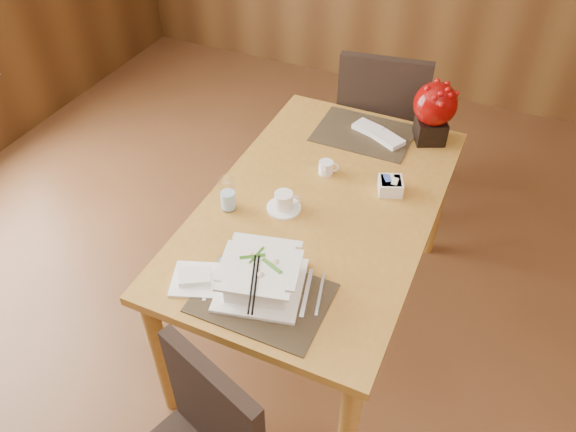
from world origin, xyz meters
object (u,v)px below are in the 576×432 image
at_px(coffee_cup, 284,202).
at_px(water_glass, 228,194).
at_px(berry_decor, 434,109).
at_px(sugar_caddy, 390,186).
at_px(dining_table, 320,220).
at_px(creamer_jug, 326,167).
at_px(bread_plate, 195,280).
at_px(soup_setting, 260,276).
at_px(far_chair, 381,124).

bearing_deg(coffee_cup, water_glass, -156.96).
bearing_deg(berry_decor, sugar_caddy, -97.42).
relative_size(dining_table, creamer_jug, 18.41).
xyz_separation_m(berry_decor, bread_plate, (-0.54, -1.20, -0.16)).
bearing_deg(creamer_jug, sugar_caddy, -19.79).
bearing_deg(water_glass, berry_decor, 52.56).
bearing_deg(water_glass, dining_table, 29.15).
relative_size(creamer_jug, bread_plate, 0.50).
distance_m(water_glass, bread_plate, 0.41).
relative_size(soup_setting, bread_plate, 2.14).
relative_size(berry_decor, bread_plate, 1.78).
distance_m(soup_setting, sugar_caddy, 0.74).
distance_m(dining_table, coffee_cup, 0.21).
bearing_deg(far_chair, creamer_jug, 77.93).
relative_size(dining_table, berry_decor, 5.14).
xyz_separation_m(sugar_caddy, bread_plate, (-0.48, -0.76, -0.02)).
relative_size(sugar_caddy, bread_plate, 0.60).
height_order(dining_table, soup_setting, soup_setting).
height_order(water_glass, creamer_jug, water_glass).
bearing_deg(far_chair, bread_plate, 72.25).
bearing_deg(coffee_cup, creamer_jug, 76.81).
distance_m(sugar_caddy, far_chair, 0.82).
xyz_separation_m(berry_decor, far_chair, (-0.31, 0.31, -0.34)).
bearing_deg(water_glass, bread_plate, -78.53).
height_order(sugar_caddy, bread_plate, sugar_caddy).
distance_m(berry_decor, far_chair, 0.56).
distance_m(creamer_jug, bread_plate, 0.79).
xyz_separation_m(dining_table, far_chair, (-0.02, 0.94, -0.08)).
height_order(creamer_jug, bread_plate, creamer_jug).
distance_m(sugar_caddy, berry_decor, 0.46).
bearing_deg(berry_decor, dining_table, -114.92).
bearing_deg(far_chair, sugar_caddy, 99.43).
height_order(dining_table, far_chair, far_chair).
height_order(water_glass, far_chair, far_chair).
height_order(coffee_cup, water_glass, water_glass).
height_order(soup_setting, water_glass, water_glass).
bearing_deg(soup_setting, berry_decor, 60.98).
relative_size(water_glass, bread_plate, 0.92).
relative_size(berry_decor, far_chair, 0.29).
height_order(coffee_cup, berry_decor, berry_decor).
xyz_separation_m(soup_setting, berry_decor, (0.32, 1.13, 0.11)).
height_order(dining_table, berry_decor, berry_decor).
bearing_deg(soup_setting, coffee_cup, 90.19).
bearing_deg(far_chair, berry_decor, 125.65).
relative_size(dining_table, soup_setting, 4.26).
xyz_separation_m(creamer_jug, bread_plate, (-0.19, -0.77, -0.02)).
relative_size(soup_setting, coffee_cup, 2.49).
distance_m(dining_table, sugar_caddy, 0.33).
height_order(dining_table, water_glass, water_glass).
distance_m(water_glass, creamer_jug, 0.47).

